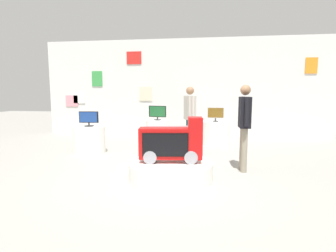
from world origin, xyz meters
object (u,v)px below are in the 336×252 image
Objects in this scene: display_pedestal_right_rear at (215,133)px; shopper_browsing_near_truck at (190,114)px; shopper_browsing_rear at (244,121)px; display_pedestal_left_rear at (90,140)px; tv_on_left_rear at (89,118)px; tv_on_right_rear at (216,113)px; display_pedestal_center_rear at (158,131)px; main_display_pedestal at (171,170)px; novelty_firetruck_tv at (172,144)px; tv_on_center_rear at (157,112)px.

display_pedestal_right_rear is 0.49× the size of shopper_browsing_near_truck.
shopper_browsing_rear is at bearing -79.53° from display_pedestal_right_rear.
tv_on_left_rear reaches higher than display_pedestal_left_rear.
tv_on_right_rear is at bearing 26.11° from display_pedestal_left_rear.
display_pedestal_left_rear is at bearing -153.89° from tv_on_right_rear.
shopper_browsing_near_truck is (2.54, 0.40, 0.65)m from display_pedestal_left_rear.
display_pedestal_right_rear is at bearing -3.98° from display_pedestal_center_rear.
display_pedestal_left_rear is 2.65m from shopper_browsing_near_truck.
tv_on_right_rear is (0.88, 3.30, 0.78)m from main_display_pedestal.
display_pedestal_left_rear is 1.60× the size of tv_on_left_rear.
display_pedestal_left_rear is 2.24m from display_pedestal_center_rear.
display_pedestal_center_rear is at bearing 129.73° from shopper_browsing_near_truck.
novelty_firetruck_tv is at bearing -94.83° from shopper_browsing_near_truck.
main_display_pedestal is 1.91× the size of display_pedestal_left_rear.
tv_on_center_rear reaches higher than display_pedestal_center_rear.
novelty_firetruck_tv is 2.07× the size of tv_on_center_rear.
novelty_firetruck_tv reaches higher than main_display_pedestal.
display_pedestal_left_rear is 0.47× the size of shopper_browsing_rear.
shopper_browsing_rear reaches higher than tv_on_left_rear.
novelty_firetruck_tv reaches higher than tv_on_right_rear.
tv_on_center_rear is (1.46, 1.71, 0.04)m from tv_on_left_rear.
tv_on_center_rear reaches higher than novelty_firetruck_tv.
novelty_firetruck_tv is 0.67× the size of shopper_browsing_rear.
display_pedestal_center_rear is 3.59m from shopper_browsing_rear.
tv_on_center_rear is at bearing -78.74° from display_pedestal_center_rear.
display_pedestal_left_rear is 3.63m from tv_on_right_rear.
tv_on_center_rear is (0.00, -0.00, 0.59)m from display_pedestal_center_rear.
shopper_browsing_rear is at bearing -15.37° from tv_on_left_rear.
display_pedestal_right_rear is at bearing 26.17° from display_pedestal_left_rear.
display_pedestal_left_rear is 0.95× the size of display_pedestal_right_rear.
novelty_firetruck_tv is 1.56m from shopper_browsing_rear.
shopper_browsing_rear is at bearing -79.52° from tv_on_right_rear.
tv_on_left_rear is at bearing -130.53° from tv_on_center_rear.
tv_on_center_rear is at bearing 104.74° from novelty_firetruck_tv.
display_pedestal_center_rear is 0.85× the size of display_pedestal_right_rear.
tv_on_center_rear reaches higher than main_display_pedestal.
display_pedestal_center_rear is 1.44× the size of tv_on_right_rear.
display_pedestal_center_rear is 0.59m from tv_on_center_rear.
tv_on_left_rear is 2.31m from display_pedestal_center_rear.
shopper_browsing_near_truck is at bearing -50.20° from tv_on_center_rear.
display_pedestal_left_rear is 3.59m from display_pedestal_right_rear.
tv_on_right_rear is at bearing 74.99° from main_display_pedestal.
tv_on_right_rear reaches higher than tv_on_left_rear.
novelty_firetruck_tv is 3.55m from tv_on_center_rear.
tv_on_left_rear reaches higher than main_display_pedestal.
tv_on_center_rear reaches higher than tv_on_right_rear.
tv_on_left_rear is (-2.34, 1.72, 0.74)m from main_display_pedestal.
shopper_browsing_rear reaches higher than tv_on_center_rear.
shopper_browsing_near_truck is at bearing -50.27° from display_pedestal_center_rear.
shopper_browsing_near_truck reaches higher than main_display_pedestal.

